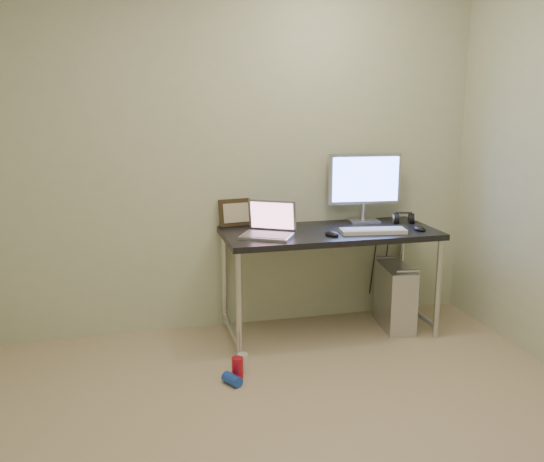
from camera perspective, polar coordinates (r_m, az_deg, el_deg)
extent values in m
plane|color=tan|center=(3.07, 3.65, -20.27)|extent=(3.50, 3.50, 0.00)
cube|color=beige|center=(4.30, -3.21, 7.10)|extent=(3.50, 0.02, 2.50)
cube|color=black|center=(4.22, 5.45, -0.20)|extent=(1.48, 0.65, 0.04)
cylinder|color=silver|center=(3.89, -3.12, -7.08)|extent=(0.04, 0.04, 0.71)
cylinder|color=silver|center=(4.42, -4.52, -4.64)|extent=(0.04, 0.04, 0.71)
cylinder|color=silver|center=(4.35, 15.36, -5.33)|extent=(0.04, 0.04, 0.71)
cylinder|color=silver|center=(4.83, 12.10, -3.34)|extent=(0.04, 0.04, 0.71)
cylinder|color=silver|center=(4.25, -3.81, -9.30)|extent=(0.04, 0.57, 0.04)
cylinder|color=silver|center=(4.68, 13.47, -7.51)|extent=(0.04, 0.57, 0.04)
cube|color=silver|center=(4.53, 11.50, -6.08)|extent=(0.25, 0.46, 0.46)
cylinder|color=silver|center=(4.30, 12.69, -3.71)|extent=(0.17, 0.04, 0.02)
cylinder|color=silver|center=(4.62, 10.67, -2.47)|extent=(0.17, 0.04, 0.02)
cylinder|color=black|center=(4.71, 9.53, -3.08)|extent=(0.01, 0.16, 0.69)
cylinder|color=black|center=(4.74, 10.61, -3.30)|extent=(0.02, 0.11, 0.71)
cylinder|color=red|center=(3.74, -3.27, -12.72)|extent=(0.08, 0.08, 0.13)
cylinder|color=silver|center=(3.81, -2.77, -12.30)|extent=(0.08, 0.08, 0.12)
cylinder|color=#1C43BB|center=(3.68, -3.77, -13.77)|extent=(0.12, 0.14, 0.07)
cube|color=silver|center=(3.99, -0.48, -0.47)|extent=(0.40, 0.36, 0.02)
cube|color=gray|center=(3.99, -0.48, -0.33)|extent=(0.35, 0.31, 0.00)
cube|color=gray|center=(4.09, 0.02, 1.48)|extent=(0.31, 0.20, 0.21)
cube|color=#805263|center=(4.08, 0.04, 1.46)|extent=(0.27, 0.18, 0.18)
cube|color=silver|center=(4.52, 8.63, 0.94)|extent=(0.23, 0.18, 0.02)
cylinder|color=silver|center=(4.52, 8.57, 1.82)|extent=(0.04, 0.04, 0.12)
cube|color=silver|center=(4.48, 8.72, 4.87)|extent=(0.54, 0.09, 0.37)
cube|color=#5779FF|center=(4.46, 8.82, 4.83)|extent=(0.49, 0.05, 0.32)
cube|color=silver|center=(4.18, 9.49, 0.02)|extent=(0.46, 0.21, 0.03)
ellipsoid|color=black|center=(4.32, 13.72, 0.31)|extent=(0.08, 0.12, 0.04)
ellipsoid|color=black|center=(4.05, 5.66, -0.18)|extent=(0.11, 0.13, 0.04)
cylinder|color=black|center=(4.52, 11.66, 1.04)|extent=(0.06, 0.10, 0.09)
cylinder|color=black|center=(4.56, 12.90, 1.11)|extent=(0.06, 0.10, 0.09)
cube|color=black|center=(4.53, 12.31, 1.69)|extent=(0.12, 0.05, 0.01)
cube|color=black|center=(4.32, -3.43, 1.75)|extent=(0.25, 0.10, 0.20)
cylinder|color=silver|center=(4.31, -0.64, 1.08)|extent=(0.01, 0.01, 0.10)
cylinder|color=silver|center=(4.30, -0.65, 1.87)|extent=(0.05, 0.04, 0.04)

